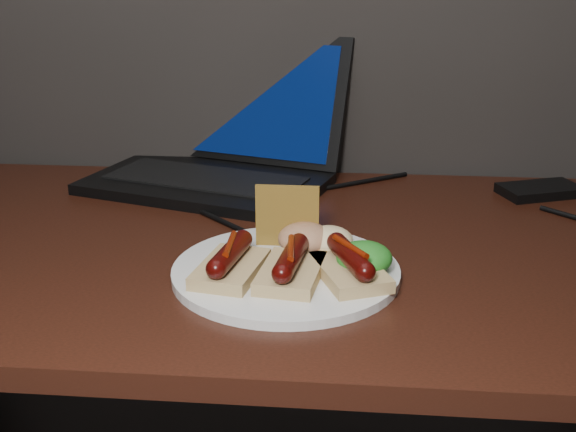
# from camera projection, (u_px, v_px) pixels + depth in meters

# --- Properties ---
(desk) EXTENTS (1.40, 0.70, 0.75)m
(desk) POSITION_uv_depth(u_px,v_px,m) (254.00, 297.00, 1.06)
(desk) COLOR #37160D
(desk) RESTS_ON ground
(laptop) EXTENTS (0.48, 0.43, 0.25)m
(laptop) POSITION_uv_depth(u_px,v_px,m) (221.00, 149.00, 1.29)
(laptop) COLOR black
(laptop) RESTS_ON desk
(hard_drive) EXTENTS (0.15, 0.11, 0.02)m
(hard_drive) POSITION_uv_depth(u_px,v_px,m) (540.00, 190.00, 1.22)
(hard_drive) COLOR black
(hard_drive) RESTS_ON desk
(desk_cables) EXTENTS (1.06, 0.37, 0.01)m
(desk_cables) POSITION_uv_depth(u_px,v_px,m) (260.00, 204.00, 1.17)
(desk_cables) COLOR black
(desk_cables) RESTS_ON desk
(plate) EXTENTS (0.37, 0.37, 0.01)m
(plate) POSITION_uv_depth(u_px,v_px,m) (286.00, 271.00, 0.91)
(plate) COLOR silver
(plate) RESTS_ON desk
(bread_sausage_left) EXTENTS (0.09, 0.13, 0.04)m
(bread_sausage_left) POSITION_uv_depth(u_px,v_px,m) (230.00, 262.00, 0.89)
(bread_sausage_left) COLOR #D3BB7C
(bread_sausage_left) RESTS_ON plate
(bread_sausage_center) EXTENTS (0.08, 0.12, 0.04)m
(bread_sausage_center) POSITION_uv_depth(u_px,v_px,m) (291.00, 266.00, 0.87)
(bread_sausage_center) COLOR #D3BB7C
(bread_sausage_center) RESTS_ON plate
(bread_sausage_right) EXTENTS (0.11, 0.13, 0.04)m
(bread_sausage_right) POSITION_uv_depth(u_px,v_px,m) (350.00, 265.00, 0.88)
(bread_sausage_right) COLOR #D3BB7C
(bread_sausage_right) RESTS_ON plate
(crispbread) EXTENTS (0.09, 0.01, 0.08)m
(crispbread) POSITION_uv_depth(u_px,v_px,m) (287.00, 216.00, 0.97)
(crispbread) COLOR #AD872F
(crispbread) RESTS_ON plate
(salad_greens) EXTENTS (0.07, 0.07, 0.04)m
(salad_greens) POSITION_uv_depth(u_px,v_px,m) (364.00, 258.00, 0.89)
(salad_greens) COLOR #136219
(salad_greens) RESTS_ON plate
(salsa_mound) EXTENTS (0.07, 0.07, 0.04)m
(salsa_mound) POSITION_uv_depth(u_px,v_px,m) (305.00, 238.00, 0.95)
(salsa_mound) COLOR maroon
(salsa_mound) RESTS_ON plate
(coleslaw_mound) EXTENTS (0.06, 0.06, 0.04)m
(coleslaw_mound) POSITION_uv_depth(u_px,v_px,m) (329.00, 240.00, 0.95)
(coleslaw_mound) COLOR white
(coleslaw_mound) RESTS_ON plate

